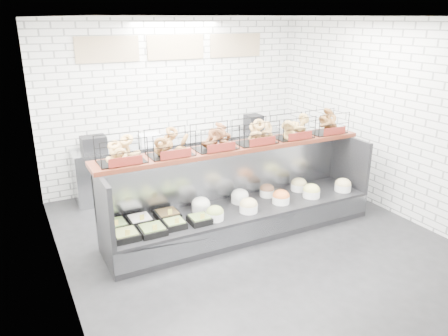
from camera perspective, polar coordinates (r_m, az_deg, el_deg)
ground at (r=6.30m, az=3.72°, el=-9.33°), size 5.50×5.50×0.00m
room_shell at (r=6.14m, az=1.20°, el=10.30°), size 5.02×5.51×3.01m
display_case at (r=6.41m, az=2.11°, el=-5.48°), size 4.00×0.90×1.20m
bagel_shelf at (r=6.21m, az=1.57°, el=4.15°), size 4.10×0.50×0.40m
prep_counter at (r=8.12m, az=-5.09°, el=0.88°), size 4.00×0.60×1.20m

